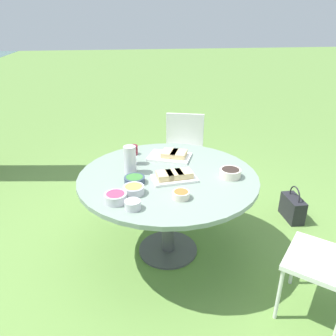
{
  "coord_description": "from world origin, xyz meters",
  "views": [
    {
      "loc": [
        -2.33,
        0.34,
        1.9
      ],
      "look_at": [
        0.0,
        0.0,
        0.81
      ],
      "focal_mm": 35.0,
      "sensor_mm": 36.0,
      "label": 1
    }
  ],
  "objects_px": {
    "wine_glass": "(133,151)",
    "handbag": "(292,208)",
    "water_pitcher": "(130,160)",
    "chair_near_right": "(184,147)",
    "dining_table": "(168,185)"
  },
  "relations": [
    {
      "from": "wine_glass",
      "to": "handbag",
      "type": "bearing_deg",
      "value": -87.84
    },
    {
      "from": "wine_glass",
      "to": "water_pitcher",
      "type": "bearing_deg",
      "value": 169.0
    },
    {
      "from": "wine_glass",
      "to": "handbag",
      "type": "xyz_separation_m",
      "value": [
        0.06,
        -1.6,
        -0.74
      ]
    },
    {
      "from": "water_pitcher",
      "to": "handbag",
      "type": "xyz_separation_m",
      "value": [
        0.23,
        -1.63,
        -0.74
      ]
    },
    {
      "from": "water_pitcher",
      "to": "chair_near_right",
      "type": "bearing_deg",
      "value": -31.02
    },
    {
      "from": "chair_near_right",
      "to": "wine_glass",
      "type": "distance_m",
      "value": 1.15
    },
    {
      "from": "water_pitcher",
      "to": "wine_glass",
      "type": "height_order",
      "value": "water_pitcher"
    },
    {
      "from": "dining_table",
      "to": "wine_glass",
      "type": "bearing_deg",
      "value": 45.16
    },
    {
      "from": "wine_glass",
      "to": "handbag",
      "type": "distance_m",
      "value": 1.76
    },
    {
      "from": "dining_table",
      "to": "wine_glass",
      "type": "xyz_separation_m",
      "value": [
        0.26,
        0.26,
        0.22
      ]
    },
    {
      "from": "wine_glass",
      "to": "handbag",
      "type": "relative_size",
      "value": 0.45
    },
    {
      "from": "dining_table",
      "to": "wine_glass",
      "type": "height_order",
      "value": "wine_glass"
    },
    {
      "from": "dining_table",
      "to": "handbag",
      "type": "distance_m",
      "value": 1.47
    },
    {
      "from": "dining_table",
      "to": "handbag",
      "type": "bearing_deg",
      "value": -76.54
    },
    {
      "from": "chair_near_right",
      "to": "dining_table",
      "type": "bearing_deg",
      "value": 163.1
    }
  ]
}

